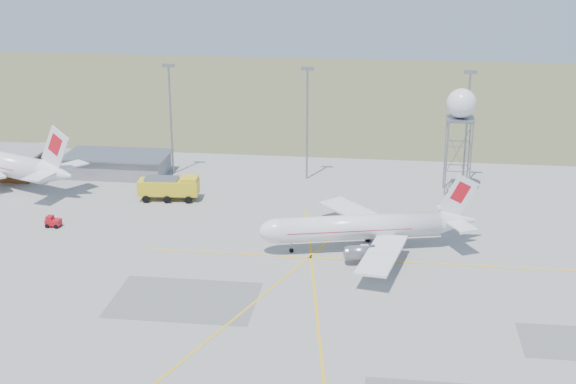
# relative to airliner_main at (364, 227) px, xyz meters

# --- Properties ---
(ground) EXTENTS (400.00, 400.00, 0.00)m
(ground) POSITION_rel_airliner_main_xyz_m (-1.45, -34.10, -3.30)
(ground) COLOR #9D9C98
(ground) RESTS_ON ground
(grass_strip) EXTENTS (400.00, 120.00, 0.03)m
(grass_strip) POSITION_rel_airliner_main_xyz_m (-1.45, 105.90, -3.28)
(grass_strip) COLOR #5A6638
(grass_strip) RESTS_ON ground
(building_grey) EXTENTS (19.00, 10.00, 3.90)m
(building_grey) POSITION_rel_airliner_main_xyz_m (-46.45, 29.90, -1.32)
(building_grey) COLOR gray
(building_grey) RESTS_ON ground
(mast_a) EXTENTS (2.20, 0.50, 20.50)m
(mast_a) POSITION_rel_airliner_main_xyz_m (-36.45, 31.90, 8.77)
(mast_a) COLOR slate
(mast_a) RESTS_ON ground
(mast_b) EXTENTS (2.20, 0.50, 20.50)m
(mast_b) POSITION_rel_airliner_main_xyz_m (-11.45, 31.90, 8.77)
(mast_b) COLOR slate
(mast_b) RESTS_ON ground
(mast_c) EXTENTS (2.20, 0.50, 20.50)m
(mast_c) POSITION_rel_airliner_main_xyz_m (16.55, 31.90, 8.77)
(mast_c) COLOR slate
(mast_c) RESTS_ON ground
(airliner_main) EXTENTS (31.32, 29.81, 10.76)m
(airliner_main) POSITION_rel_airliner_main_xyz_m (0.00, 0.00, 0.00)
(airliner_main) COLOR silver
(airliner_main) RESTS_ON ground
(radar_tower) EXTENTS (5.03, 5.03, 18.20)m
(radar_tower) POSITION_rel_airliner_main_xyz_m (14.99, 27.59, 6.91)
(radar_tower) COLOR slate
(radar_tower) RESTS_ON ground
(fire_truck) EXTENTS (10.30, 4.71, 4.02)m
(fire_truck) POSITION_rel_airliner_main_xyz_m (-33.03, 17.41, -1.37)
(fire_truck) COLOR gold
(fire_truck) RESTS_ON ground
(baggage_tug) EXTENTS (2.33, 1.91, 1.74)m
(baggage_tug) POSITION_rel_airliner_main_xyz_m (-47.69, 2.84, -2.64)
(baggage_tug) COLOR #B00C17
(baggage_tug) RESTS_ON ground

